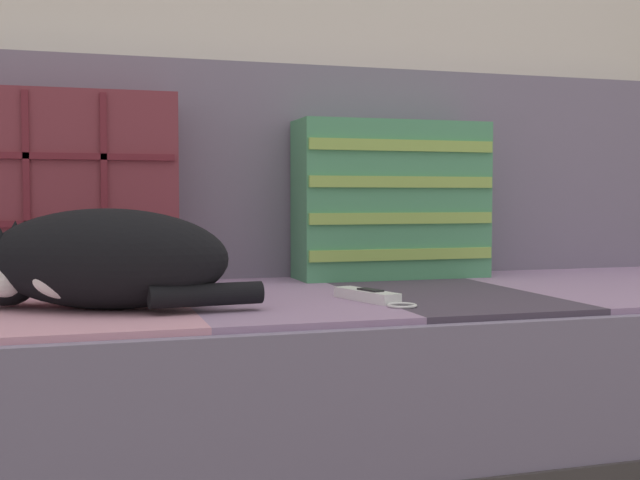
{
  "coord_description": "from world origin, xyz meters",
  "views": [
    {
      "loc": [
        -0.49,
        -1.3,
        0.59
      ],
      "look_at": [
        -0.07,
        0.07,
        0.51
      ],
      "focal_mm": 45.0,
      "sensor_mm": 36.0,
      "label": 1
    }
  ],
  "objects": [
    {
      "name": "couch",
      "position": [
        -0.0,
        0.14,
        0.2
      ],
      "size": [
        2.02,
        0.81,
        0.41
      ],
      "color": "#3D3838",
      "rests_on": "ground_plane"
    },
    {
      "name": "sofa_backrest",
      "position": [
        0.0,
        0.48,
        0.65
      ],
      "size": [
        1.98,
        0.14,
        0.47
      ],
      "color": "slate",
      "rests_on": "couch"
    },
    {
      "name": "throw_pillow_quilted",
      "position": [
        -0.51,
        0.33,
        0.6
      ],
      "size": [
        0.42,
        0.14,
        0.38
      ],
      "color": "brown",
      "rests_on": "couch"
    },
    {
      "name": "throw_pillow_striped",
      "position": [
        0.17,
        0.33,
        0.58
      ],
      "size": [
        0.42,
        0.14,
        0.34
      ],
      "color": "#4C9366",
      "rests_on": "couch"
    },
    {
      "name": "sleeping_cat",
      "position": [
        -0.46,
        0.01,
        0.49
      ],
      "size": [
        0.44,
        0.31,
        0.16
      ],
      "color": "black",
      "rests_on": "couch"
    },
    {
      "name": "game_remote_near",
      "position": [
        -0.02,
        -0.03,
        0.42
      ],
      "size": [
        0.1,
        0.2,
        0.02
      ],
      "color": "white",
      "rests_on": "couch"
    }
  ]
}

